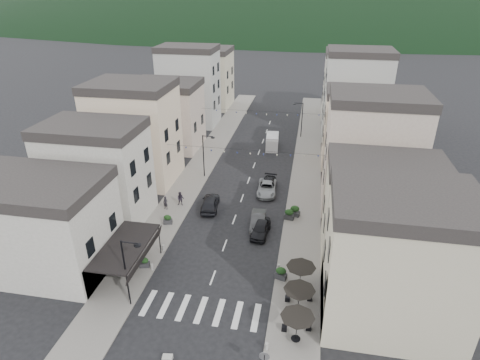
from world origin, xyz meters
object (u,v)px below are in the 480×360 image
(delivery_van, at_px, (272,141))
(pedestrian_b, at_px, (181,199))
(parked_car_a, at_px, (261,229))
(parked_car_e, at_px, (210,203))
(parked_car_b, at_px, (258,221))
(parked_car_d, at_px, (267,185))
(pedestrian_a, at_px, (166,203))
(parked_car_c, at_px, (267,188))

(delivery_van, distance_m, pedestrian_b, 22.20)
(parked_car_a, height_order, parked_car_e, parked_car_e)
(delivery_van, bearing_deg, parked_car_b, -91.68)
(parked_car_a, bearing_deg, parked_car_d, 97.44)
(pedestrian_b, bearing_deg, parked_car_e, -5.12)
(delivery_van, height_order, pedestrian_a, delivery_van)
(parked_car_e, bearing_deg, parked_car_a, 140.19)
(delivery_van, height_order, pedestrian_b, delivery_van)
(parked_car_b, bearing_deg, parked_car_a, -75.27)
(parked_car_d, height_order, pedestrian_b, pedestrian_b)
(parked_car_c, height_order, parked_car_e, parked_car_e)
(parked_car_a, xyz_separation_m, parked_car_b, (-0.49, 1.48, 0.02))
(parked_car_a, distance_m, pedestrian_b, 10.92)
(parked_car_a, bearing_deg, parked_car_b, 112.95)
(parked_car_d, xyz_separation_m, pedestrian_a, (-11.01, -7.02, 0.24))
(parked_car_a, distance_m, parked_car_c, 9.34)
(parked_car_b, bearing_deg, pedestrian_a, 168.22)
(parked_car_c, distance_m, parked_car_e, 7.89)
(delivery_van, bearing_deg, parked_car_c, -90.43)
(parked_car_a, relative_size, pedestrian_b, 2.36)
(parked_car_d, bearing_deg, parked_car_b, -85.78)
(delivery_van, bearing_deg, pedestrian_b, -116.86)
(pedestrian_a, bearing_deg, parked_car_b, 5.40)
(parked_car_d, bearing_deg, parked_car_e, -131.36)
(parked_car_b, height_order, delivery_van, delivery_van)
(parked_car_b, height_order, parked_car_d, parked_car_b)
(delivery_van, distance_m, pedestrian_a, 23.84)
(parked_car_d, height_order, delivery_van, delivery_van)
(pedestrian_b, bearing_deg, parked_car_c, 23.19)
(parked_car_a, height_order, parked_car_c, same)
(parked_car_c, bearing_deg, parked_car_e, -142.51)
(parked_car_d, distance_m, parked_car_e, 8.41)
(parked_car_d, relative_size, delivery_van, 0.96)
(parked_car_c, distance_m, pedestrian_b, 10.85)
(parked_car_c, distance_m, delivery_van, 15.42)
(delivery_van, bearing_deg, pedestrian_a, -118.97)
(parked_car_e, bearing_deg, pedestrian_b, -7.12)
(parked_car_e, bearing_deg, delivery_van, -110.60)
(parked_car_c, xyz_separation_m, parked_car_e, (-6.01, -5.12, 0.11))
(parked_car_c, height_order, pedestrian_a, pedestrian_a)
(parked_car_c, bearing_deg, parked_car_d, 87.05)
(parked_car_e, xyz_separation_m, pedestrian_b, (-3.57, 0.02, 0.18))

